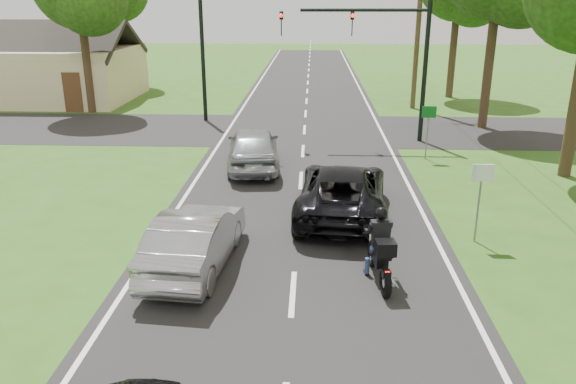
% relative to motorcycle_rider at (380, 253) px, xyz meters
% --- Properties ---
extents(ground, '(140.00, 140.00, 0.00)m').
position_rel_motorcycle_rider_xyz_m(ground, '(-1.93, -0.63, -0.70)').
color(ground, '#2C5116').
rests_on(ground, ground).
extents(road, '(8.00, 100.00, 0.01)m').
position_rel_motorcycle_rider_xyz_m(road, '(-1.93, 9.37, -0.70)').
color(road, black).
rests_on(road, ground).
extents(cross_road, '(60.00, 7.00, 0.01)m').
position_rel_motorcycle_rider_xyz_m(cross_road, '(-1.93, 15.37, -0.70)').
color(cross_road, black).
rests_on(cross_road, ground).
extents(motorcycle_rider, '(0.63, 2.08, 1.79)m').
position_rel_motorcycle_rider_xyz_m(motorcycle_rider, '(0.00, 0.00, 0.00)').
color(motorcycle_rider, black).
rests_on(motorcycle_rider, ground).
extents(dark_suv, '(2.92, 5.55, 1.49)m').
position_rel_motorcycle_rider_xyz_m(dark_suv, '(-0.65, 4.15, 0.05)').
color(dark_suv, black).
rests_on(dark_suv, road).
extents(silver_sedan, '(1.89, 4.43, 1.42)m').
position_rel_motorcycle_rider_xyz_m(silver_sedan, '(-4.27, 0.56, 0.02)').
color(silver_sedan, '#A0A0A4').
rests_on(silver_sedan, road).
extents(silver_suv, '(2.34, 4.83, 1.59)m').
position_rel_motorcycle_rider_xyz_m(silver_suv, '(-3.74, 8.83, 0.10)').
color(silver_suv, '#9EA1A6').
rests_on(silver_suv, road).
extents(traffic_signal, '(6.38, 0.44, 6.00)m').
position_rel_motorcycle_rider_xyz_m(traffic_signal, '(1.41, 13.37, 3.43)').
color(traffic_signal, black).
rests_on(traffic_signal, ground).
extents(signal_pole_far, '(0.20, 0.20, 6.00)m').
position_rel_motorcycle_rider_xyz_m(signal_pole_far, '(-7.13, 17.37, 2.30)').
color(signal_pole_far, black).
rests_on(signal_pole_far, ground).
extents(utility_pole_far, '(1.60, 0.28, 10.00)m').
position_rel_motorcycle_rider_xyz_m(utility_pole_far, '(4.27, 21.37, 4.38)').
color(utility_pole_far, brown).
rests_on(utility_pole_far, ground).
extents(sign_white, '(0.55, 0.07, 2.12)m').
position_rel_motorcycle_rider_xyz_m(sign_white, '(2.77, 2.35, 0.89)').
color(sign_white, slate).
rests_on(sign_white, ground).
extents(sign_green, '(0.55, 0.07, 2.12)m').
position_rel_motorcycle_rider_xyz_m(sign_green, '(2.97, 10.35, 0.89)').
color(sign_green, slate).
rests_on(sign_green, ground).
extents(house, '(10.20, 8.00, 4.84)m').
position_rel_motorcycle_rider_xyz_m(house, '(-17.93, 23.37, 1.06)').
color(house, '#C6B18A').
rests_on(house, ground).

